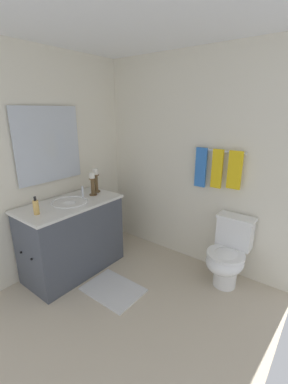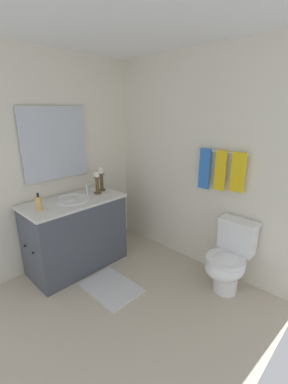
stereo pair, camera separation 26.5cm
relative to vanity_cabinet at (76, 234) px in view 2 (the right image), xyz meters
name	(u,v)px [view 2 (the right image)]	position (x,y,z in m)	size (l,w,h in m)	color
floor	(121,308)	(0.91, -0.11, -0.44)	(2.47, 2.43, 0.02)	beige
wall_back	(198,164)	(0.91, 1.11, 0.80)	(2.47, 0.04, 2.45)	silver
wall_left	(47,164)	(-0.33, -0.11, 0.80)	(0.04, 2.43, 2.45)	silver
ceiling	(111,10)	(0.91, -0.11, 2.03)	(2.47, 2.43, 0.02)	white
vanity_cabinet	(76,234)	(0.00, 0.00, 0.00)	(0.58, 1.13, 0.85)	#474C56
sink_basin	(74,203)	(0.00, 0.00, 0.39)	(0.40, 0.40, 0.24)	white
mirror	(55,144)	(-0.28, 0.00, 1.03)	(0.02, 0.78, 0.81)	silver
candle_holder_tall	(101,179)	(-0.05, 0.45, 0.58)	(0.09, 0.09, 0.29)	brown
candle_holder_short	(97,182)	(0.01, 0.33, 0.57)	(0.09, 0.09, 0.27)	brown
soap_bottle	(39,203)	(0.03, -0.40, 0.50)	(0.06, 0.06, 0.18)	#E5B259
toilet	(229,259)	(1.52, 0.83, -0.06)	(0.39, 0.54, 0.75)	white
towel_bar	(223,152)	(1.24, 1.05, 0.98)	(0.02, 0.02, 0.57)	silver
towel_near_vanity	(205,169)	(1.05, 1.03, 0.78)	(0.13, 0.03, 0.44)	blue
towel_center	(221,171)	(1.24, 1.03, 0.79)	(0.12, 0.03, 0.42)	yellow
towel_near_corner	(238,172)	(1.43, 1.03, 0.80)	(0.14, 0.03, 0.40)	yellow
bath_mat	(111,287)	(0.62, 0.00, -0.42)	(0.60, 0.44, 0.02)	silver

